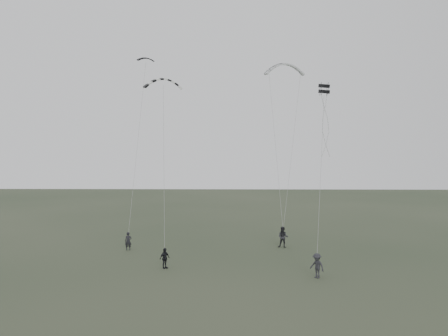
{
  "coord_description": "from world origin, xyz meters",
  "views": [
    {
      "loc": [
        2.18,
        -31.67,
        8.52
      ],
      "look_at": [
        1.4,
        5.78,
        7.21
      ],
      "focal_mm": 35.0,
      "sensor_mm": 36.0,
      "label": 1
    }
  ],
  "objects_px": {
    "flyer_right": "(283,237)",
    "kite_box": "(324,89)",
    "kite_pale_large": "(285,64)",
    "flyer_center": "(165,258)",
    "flyer_left": "(128,241)",
    "kite_striped": "(163,79)",
    "kite_dark_small": "(146,58)",
    "flyer_far": "(317,266)"
  },
  "relations": [
    {
      "from": "kite_box",
      "to": "flyer_left",
      "type": "bearing_deg",
      "value": 142.57
    },
    {
      "from": "flyer_center",
      "to": "kite_pale_large",
      "type": "distance_m",
      "value": 24.14
    },
    {
      "from": "flyer_right",
      "to": "flyer_far",
      "type": "height_order",
      "value": "flyer_right"
    },
    {
      "from": "flyer_center",
      "to": "kite_dark_small",
      "type": "xyz_separation_m",
      "value": [
        -3.72,
        12.15,
        17.26
      ]
    },
    {
      "from": "flyer_left",
      "to": "kite_pale_large",
      "type": "xyz_separation_m",
      "value": [
        14.52,
        7.78,
        16.88
      ]
    },
    {
      "from": "flyer_right",
      "to": "flyer_center",
      "type": "bearing_deg",
      "value": -126.89
    },
    {
      "from": "flyer_right",
      "to": "flyer_center",
      "type": "xyz_separation_m",
      "value": [
        -9.53,
        -7.27,
        -0.19
      ]
    },
    {
      "from": "flyer_left",
      "to": "flyer_far",
      "type": "relative_size",
      "value": 0.93
    },
    {
      "from": "flyer_right",
      "to": "kite_box",
      "type": "distance_m",
      "value": 13.6
    },
    {
      "from": "flyer_right",
      "to": "kite_dark_small",
      "type": "xyz_separation_m",
      "value": [
        -13.26,
        4.88,
        17.07
      ]
    },
    {
      "from": "flyer_far",
      "to": "kite_striped",
      "type": "bearing_deg",
      "value": -166.44
    },
    {
      "from": "kite_striped",
      "to": "kite_box",
      "type": "relative_size",
      "value": 4.63
    },
    {
      "from": "kite_dark_small",
      "to": "kite_box",
      "type": "distance_m",
      "value": 18.92
    },
    {
      "from": "flyer_right",
      "to": "flyer_left",
      "type": "bearing_deg",
      "value": -158.74
    },
    {
      "from": "flyer_right",
      "to": "kite_box",
      "type": "relative_size",
      "value": 2.64
    },
    {
      "from": "flyer_left",
      "to": "kite_pale_large",
      "type": "distance_m",
      "value": 23.58
    },
    {
      "from": "flyer_left",
      "to": "flyer_far",
      "type": "height_order",
      "value": "flyer_far"
    },
    {
      "from": "flyer_center",
      "to": "flyer_far",
      "type": "height_order",
      "value": "flyer_far"
    },
    {
      "from": "kite_pale_large",
      "to": "kite_box",
      "type": "xyz_separation_m",
      "value": [
        1.83,
        -10.77,
        -4.1
      ]
    },
    {
      "from": "kite_pale_large",
      "to": "flyer_center",
      "type": "bearing_deg",
      "value": -136.25
    },
    {
      "from": "flyer_far",
      "to": "kite_box",
      "type": "relative_size",
      "value": 2.36
    },
    {
      "from": "flyer_left",
      "to": "flyer_center",
      "type": "bearing_deg",
      "value": -61.03
    },
    {
      "from": "flyer_center",
      "to": "kite_box",
      "type": "bearing_deg",
      "value": -36.71
    },
    {
      "from": "kite_box",
      "to": "flyer_right",
      "type": "bearing_deg",
      "value": 94.89
    },
    {
      "from": "flyer_left",
      "to": "kite_striped",
      "type": "height_order",
      "value": "kite_striped"
    },
    {
      "from": "flyer_right",
      "to": "flyer_far",
      "type": "xyz_separation_m",
      "value": [
        1.22,
        -9.49,
        -0.1
      ]
    },
    {
      "from": "flyer_right",
      "to": "kite_pale_large",
      "type": "bearing_deg",
      "value": 98.3
    },
    {
      "from": "flyer_right",
      "to": "kite_pale_large",
      "type": "relative_size",
      "value": 0.45
    },
    {
      "from": "flyer_left",
      "to": "kite_striped",
      "type": "relative_size",
      "value": 0.48
    },
    {
      "from": "kite_box",
      "to": "flyer_center",
      "type": "bearing_deg",
      "value": 166.61
    },
    {
      "from": "flyer_right",
      "to": "kite_striped",
      "type": "xyz_separation_m",
      "value": [
        -10.51,
        -1.44,
        13.91
      ]
    },
    {
      "from": "flyer_center",
      "to": "kite_striped",
      "type": "xyz_separation_m",
      "value": [
        -0.97,
        5.83,
        14.1
      ]
    },
    {
      "from": "flyer_left",
      "to": "kite_pale_large",
      "type": "relative_size",
      "value": 0.38
    },
    {
      "from": "flyer_center",
      "to": "kite_box",
      "type": "xyz_separation_m",
      "value": [
        12.21,
        2.98,
        12.81
      ]
    },
    {
      "from": "kite_pale_large",
      "to": "kite_dark_small",
      "type": "bearing_deg",
      "value": 177.28
    },
    {
      "from": "flyer_left",
      "to": "flyer_center",
      "type": "distance_m",
      "value": 7.25
    },
    {
      "from": "flyer_left",
      "to": "kite_dark_small",
      "type": "distance_m",
      "value": 18.31
    },
    {
      "from": "kite_dark_small",
      "to": "kite_box",
      "type": "xyz_separation_m",
      "value": [
        15.93,
        -9.17,
        -4.45
      ]
    },
    {
      "from": "flyer_center",
      "to": "flyer_far",
      "type": "bearing_deg",
      "value": -62.1
    },
    {
      "from": "flyer_left",
      "to": "kite_box",
      "type": "xyz_separation_m",
      "value": [
        16.35,
        -2.98,
        12.78
      ]
    },
    {
      "from": "kite_box",
      "to": "kite_dark_small",
      "type": "bearing_deg",
      "value": 122.98
    },
    {
      "from": "flyer_right",
      "to": "kite_dark_small",
      "type": "relative_size",
      "value": 1.12
    }
  ]
}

